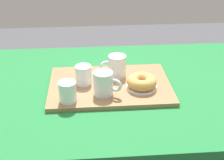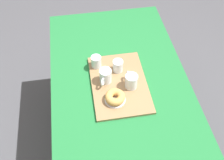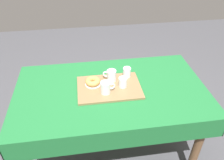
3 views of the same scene
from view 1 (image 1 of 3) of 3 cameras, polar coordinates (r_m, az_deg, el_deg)
The scene contains 8 objects.
dining_table at distance 1.34m, azimuth -0.94°, elevation -4.98°, with size 1.45×0.83×0.76m.
serving_tray at distance 1.27m, azimuth -0.38°, elevation -0.99°, with size 0.48×0.33×0.02m, color olive.
tea_mug_left at distance 1.31m, azimuth 0.83°, elevation 2.38°, with size 0.11×0.07×0.09m.
tea_mug_right at distance 1.18m, azimuth -1.46°, elevation -0.73°, with size 0.10×0.08×0.09m.
water_glass_near at distance 1.26m, azimuth -5.09°, elevation 0.65°, with size 0.06×0.06×0.08m.
water_glass_far at distance 1.15m, azimuth -7.88°, elevation -2.22°, with size 0.06×0.06×0.08m.
donut_plate_left at distance 1.24m, azimuth 5.25°, elevation -1.30°, with size 0.12×0.12×0.01m, color silver.
sugar_donut_left at distance 1.23m, azimuth 5.30°, elevation -0.27°, with size 0.11×0.11×0.04m, color tan.
Camera 1 is at (0.07, 1.12, 1.39)m, focal length 51.44 mm.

